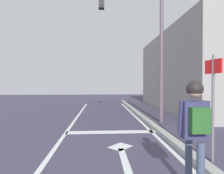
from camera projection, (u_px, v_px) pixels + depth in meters
lane_line_center at (61, 139)px, 5.64m from camera, size 0.12×20.00×0.01m
lane_line_curbside at (158, 138)px, 5.82m from camera, size 0.12×20.00×0.01m
stop_bar at (111, 132)px, 6.50m from camera, size 3.12×0.40×0.01m
lane_arrow_stem at (124, 159)px, 4.14m from camera, size 0.16×1.40×0.01m
lane_arrow_head at (120, 147)px, 4.99m from camera, size 0.71×0.71×0.01m
curb_strip at (166, 135)px, 5.84m from camera, size 0.24×24.00×0.14m
skater at (195, 122)px, 2.74m from camera, size 0.46×0.61×1.64m
traffic_signal_mast at (135, 29)px, 8.00m from camera, size 5.27×0.34×5.84m
street_sign_post at (213, 92)px, 3.99m from camera, size 0.13×0.44×2.30m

